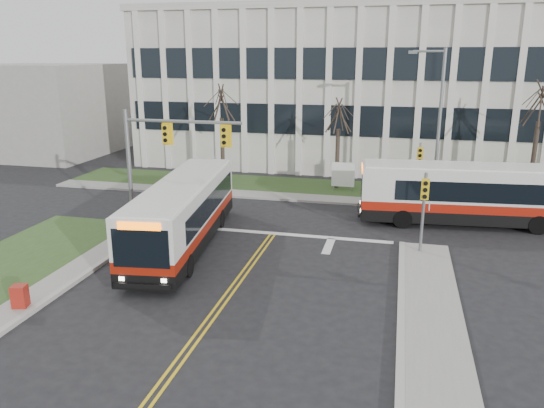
{
  "coord_description": "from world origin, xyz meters",
  "views": [
    {
      "loc": [
        5.96,
        -16.74,
        8.8
      ],
      "look_at": [
        0.29,
        6.69,
        2.0
      ],
      "focal_mm": 35.0,
      "sensor_mm": 36.0,
      "label": 1
    }
  ],
  "objects_px": {
    "bus_main": "(184,215)",
    "bus_cross": "(474,196)",
    "directory_sign": "(343,175)",
    "newspaper_box_red": "(20,298)",
    "streetlight": "(437,118)"
  },
  "relations": [
    {
      "from": "directory_sign",
      "to": "bus_cross",
      "type": "height_order",
      "value": "bus_cross"
    },
    {
      "from": "bus_main",
      "to": "bus_cross",
      "type": "distance_m",
      "value": 15.28
    },
    {
      "from": "directory_sign",
      "to": "bus_cross",
      "type": "relative_size",
      "value": 0.17
    },
    {
      "from": "bus_main",
      "to": "bus_cross",
      "type": "relative_size",
      "value": 0.97
    },
    {
      "from": "directory_sign",
      "to": "bus_main",
      "type": "xyz_separation_m",
      "value": [
        -6.22,
        -11.99,
        0.36
      ]
    },
    {
      "from": "directory_sign",
      "to": "newspaper_box_red",
      "type": "xyz_separation_m",
      "value": [
        -9.3,
        -19.63,
        -0.7
      ]
    },
    {
      "from": "streetlight",
      "to": "bus_cross",
      "type": "distance_m",
      "value": 5.76
    },
    {
      "from": "bus_main",
      "to": "newspaper_box_red",
      "type": "xyz_separation_m",
      "value": [
        -3.08,
        -7.64,
        -1.06
      ]
    },
    {
      "from": "bus_main",
      "to": "bus_cross",
      "type": "height_order",
      "value": "bus_cross"
    },
    {
      "from": "bus_main",
      "to": "streetlight",
      "type": "bearing_deg",
      "value": 35.14
    },
    {
      "from": "newspaper_box_red",
      "to": "streetlight",
      "type": "bearing_deg",
      "value": 36.71
    },
    {
      "from": "bus_main",
      "to": "newspaper_box_red",
      "type": "height_order",
      "value": "bus_main"
    },
    {
      "from": "bus_main",
      "to": "newspaper_box_red",
      "type": "bearing_deg",
      "value": -119.16
    },
    {
      "from": "directory_sign",
      "to": "bus_cross",
      "type": "xyz_separation_m",
      "value": [
        7.53,
        -5.32,
        0.41
      ]
    },
    {
      "from": "streetlight",
      "to": "directory_sign",
      "type": "xyz_separation_m",
      "value": [
        -5.53,
        1.3,
        -4.02
      ]
    }
  ]
}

